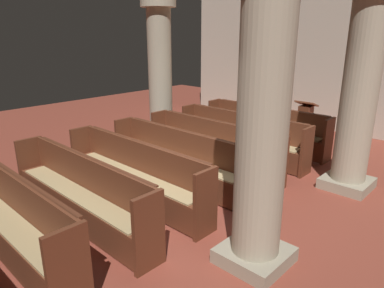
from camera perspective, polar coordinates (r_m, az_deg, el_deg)
name	(u,v)px	position (r m, az deg, el deg)	size (l,w,h in m)	color
ground_plane	(183,203)	(5.82, -1.41, -9.50)	(19.20, 19.20, 0.00)	brown
back_wall	(344,48)	(10.42, 23.45, 14.02)	(10.00, 0.16, 4.50)	beige
pew_row_0	(265,127)	(8.59, 11.71, 2.75)	(3.16, 0.46, 0.96)	brown
pew_row_1	(241,135)	(7.80, 7.91, 1.45)	(3.16, 0.46, 0.96)	brown
pew_row_2	(212,145)	(7.06, 3.30, -0.14)	(3.16, 0.47, 0.96)	brown
pew_row_3	(178,157)	(6.38, -2.36, -2.09)	(3.16, 0.46, 0.96)	brown
pew_row_4	(135,172)	(5.79, -9.28, -4.44)	(3.16, 0.46, 0.96)	brown
pew_row_5	(80,190)	(5.31, -17.67, -7.18)	(3.16, 0.47, 0.96)	brown
pew_row_6	(8,215)	(4.97, -27.58, -10.17)	(3.16, 0.46, 0.96)	brown
pillar_aisle_side	(361,85)	(6.46, 25.65, 8.58)	(0.84, 0.84, 3.51)	#9F967E
pillar_far_side	(160,67)	(8.88, -5.22, 12.23)	(0.84, 0.84, 3.51)	#9F967E
pillar_aisle_rear	(263,114)	(3.81, 11.45, 4.77)	(0.82, 0.82, 3.51)	#9F967E
lectern	(304,126)	(9.12, 17.72, 2.82)	(0.48, 0.45, 1.08)	#562B1A
hymn_book	(265,105)	(8.71, 11.76, 6.16)	(0.14, 0.20, 0.03)	black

